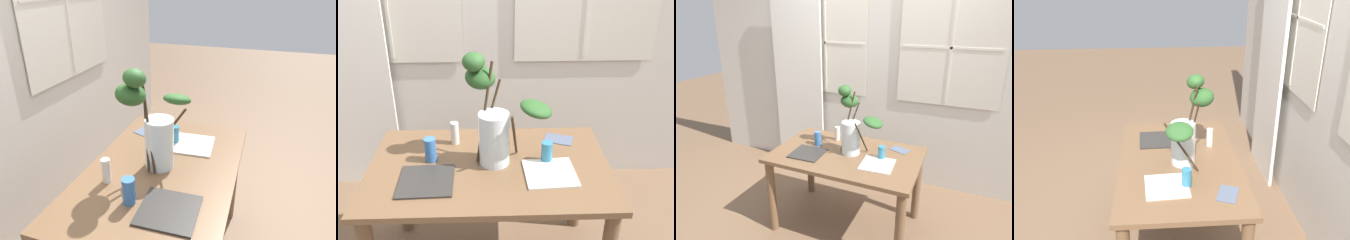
% 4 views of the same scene
% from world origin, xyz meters
% --- Properties ---
extents(back_wall_with_windows, '(4.79, 0.14, 2.85)m').
position_xyz_m(back_wall_with_windows, '(-0.00, 1.07, 1.43)').
color(back_wall_with_windows, beige).
rests_on(back_wall_with_windows, ground).
extents(curtain_sheer_side, '(0.66, 0.03, 2.30)m').
position_xyz_m(curtain_sheer_side, '(-1.06, 0.93, 1.15)').
color(curtain_sheer_side, white).
rests_on(curtain_sheer_side, ground).
extents(dining_table, '(1.29, 0.82, 0.75)m').
position_xyz_m(dining_table, '(0.00, 0.00, 0.61)').
color(dining_table, brown).
rests_on(dining_table, ground).
extents(vase_with_branches, '(0.50, 0.38, 0.61)m').
position_xyz_m(vase_with_branches, '(0.03, 0.05, 0.99)').
color(vase_with_branches, silver).
rests_on(vase_with_branches, dining_table).
extents(drinking_glass_blue_left, '(0.06, 0.06, 0.14)m').
position_xyz_m(drinking_glass_blue_left, '(-0.32, 0.05, 0.81)').
color(drinking_glass_blue_left, '#386BAD').
rests_on(drinking_glass_blue_left, dining_table).
extents(drinking_glass_blue_right, '(0.06, 0.06, 0.12)m').
position_xyz_m(drinking_glass_blue_right, '(0.31, 0.02, 0.80)').
color(drinking_glass_blue_right, teal).
rests_on(drinking_glass_blue_right, dining_table).
extents(plate_square_left, '(0.28, 0.28, 0.01)m').
position_xyz_m(plate_square_left, '(-0.32, -0.14, 0.75)').
color(plate_square_left, '#2D2B28').
rests_on(plate_square_left, dining_table).
extents(plate_square_right, '(0.28, 0.28, 0.01)m').
position_xyz_m(plate_square_right, '(0.32, -0.10, 0.75)').
color(plate_square_right, silver).
rests_on(plate_square_right, dining_table).
extents(napkin_folded, '(0.20, 0.16, 0.00)m').
position_xyz_m(napkin_folded, '(0.42, 0.26, 0.75)').
color(napkin_folded, '#4C566B').
rests_on(napkin_folded, dining_table).
extents(pillar_candle, '(0.05, 0.05, 0.15)m').
position_xyz_m(pillar_candle, '(-0.20, 0.24, 0.81)').
color(pillar_candle, silver).
rests_on(pillar_candle, dining_table).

